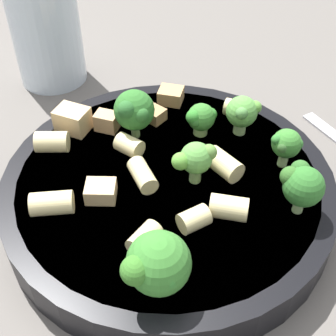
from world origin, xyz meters
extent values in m
plane|color=#5B5651|center=(0.00, 0.00, 0.00)|extent=(2.00, 2.00, 0.00)
cylinder|color=black|center=(0.00, 0.00, 0.02)|extent=(0.26, 0.26, 0.03)
cylinder|color=beige|center=(0.00, 0.00, 0.03)|extent=(0.23, 0.23, 0.01)
torus|color=black|center=(0.00, 0.00, 0.03)|extent=(0.25, 0.25, 0.00)
cylinder|color=#9EC175|center=(0.07, -0.06, 0.04)|extent=(0.01, 0.01, 0.01)
sphere|color=#387A2D|center=(0.07, -0.06, 0.05)|extent=(0.02, 0.02, 0.02)
sphere|color=#306E2C|center=(0.08, -0.06, 0.05)|extent=(0.01, 0.01, 0.01)
sphere|color=#30742D|center=(0.07, -0.05, 0.06)|extent=(0.01, 0.01, 0.01)
sphere|color=#3A692F|center=(0.07, -0.06, 0.06)|extent=(0.01, 0.01, 0.01)
cylinder|color=#9EC175|center=(0.04, -0.09, 0.04)|extent=(0.01, 0.01, 0.02)
sphere|color=#2D6B28|center=(0.04, -0.09, 0.06)|extent=(0.03, 0.03, 0.03)
sphere|color=#2F6024|center=(0.04, -0.08, 0.06)|extent=(0.01, 0.01, 0.01)
sphere|color=#2C6025|center=(0.04, -0.08, 0.06)|extent=(0.01, 0.01, 0.01)
cylinder|color=#9EC175|center=(-0.07, -0.06, 0.04)|extent=(0.01, 0.01, 0.01)
sphere|color=#387A2D|center=(-0.07, -0.06, 0.06)|extent=(0.04, 0.04, 0.04)
sphere|color=#357E30|center=(-0.08, -0.07, 0.06)|extent=(0.02, 0.02, 0.02)
sphere|color=#387627|center=(-0.09, -0.06, 0.06)|extent=(0.02, 0.02, 0.02)
cylinder|color=#93B766|center=(0.06, 0.02, 0.04)|extent=(0.01, 0.01, 0.01)
sphere|color=#387A2D|center=(0.06, 0.02, 0.05)|extent=(0.02, 0.02, 0.02)
sphere|color=#307E2A|center=(0.05, 0.02, 0.05)|extent=(0.01, 0.01, 0.01)
sphere|color=#33722B|center=(0.05, 0.02, 0.05)|extent=(0.01, 0.01, 0.01)
sphere|color=#2F7829|center=(0.06, 0.01, 0.05)|extent=(0.01, 0.01, 0.01)
cylinder|color=#84AD60|center=(0.01, -0.02, 0.04)|extent=(0.01, 0.01, 0.01)
sphere|color=#569942|center=(0.01, -0.02, 0.05)|extent=(0.02, 0.02, 0.02)
sphere|color=#5A9F38|center=(0.00, -0.01, 0.06)|extent=(0.01, 0.01, 0.01)
sphere|color=#54913B|center=(0.02, -0.01, 0.06)|extent=(0.01, 0.01, 0.01)
sphere|color=#5A873C|center=(0.02, -0.02, 0.06)|extent=(0.01, 0.01, 0.01)
cylinder|color=#9EC175|center=(0.08, -0.01, 0.04)|extent=(0.01, 0.01, 0.01)
sphere|color=#569942|center=(0.08, -0.01, 0.05)|extent=(0.03, 0.03, 0.03)
sphere|color=#548F44|center=(0.09, -0.01, 0.06)|extent=(0.01, 0.01, 0.01)
sphere|color=#508A43|center=(0.07, -0.01, 0.06)|extent=(0.01, 0.01, 0.01)
sphere|color=#5A9A3B|center=(0.09, -0.01, 0.06)|extent=(0.01, 0.01, 0.01)
cylinder|color=#93B766|center=(0.02, 0.05, 0.04)|extent=(0.01, 0.01, 0.02)
sphere|color=#2D6B28|center=(0.02, 0.05, 0.06)|extent=(0.03, 0.03, 0.03)
sphere|color=#2C6429|center=(0.02, 0.04, 0.06)|extent=(0.01, 0.01, 0.01)
sphere|color=#296029|center=(0.01, 0.05, 0.07)|extent=(0.01, 0.01, 0.01)
cylinder|color=beige|center=(0.00, 0.04, 0.04)|extent=(0.02, 0.02, 0.02)
cylinder|color=beige|center=(-0.02, 0.01, 0.04)|extent=(0.02, 0.03, 0.01)
cylinder|color=beige|center=(-0.06, -0.03, 0.04)|extent=(0.02, 0.02, 0.02)
cylinder|color=beige|center=(0.00, -0.06, 0.04)|extent=(0.03, 0.03, 0.02)
cylinder|color=beige|center=(0.03, -0.03, 0.04)|extent=(0.02, 0.03, 0.02)
cylinder|color=beige|center=(-0.04, 0.09, 0.04)|extent=(0.03, 0.03, 0.02)
cylinder|color=beige|center=(-0.02, -0.05, 0.04)|extent=(0.02, 0.02, 0.02)
cylinder|color=beige|center=(0.10, 0.01, 0.04)|extent=(0.02, 0.03, 0.02)
cylinder|color=beige|center=(-0.08, 0.04, 0.04)|extent=(0.03, 0.03, 0.02)
cube|color=tan|center=(-0.05, 0.02, 0.04)|extent=(0.03, 0.03, 0.01)
cube|color=#A87A4C|center=(0.05, 0.06, 0.04)|extent=(0.02, 0.02, 0.01)
cube|color=tan|center=(0.01, 0.08, 0.04)|extent=(0.02, 0.02, 0.02)
cube|color=tan|center=(-0.01, 0.10, 0.04)|extent=(0.03, 0.03, 0.02)
cube|color=tan|center=(0.08, 0.07, 0.04)|extent=(0.03, 0.03, 0.01)
cylinder|color=silver|center=(0.06, 0.22, 0.05)|extent=(0.07, 0.07, 0.10)
cylinder|color=silver|center=(0.06, 0.22, 0.02)|extent=(0.06, 0.06, 0.04)
camera|label=1|loc=(-0.19, -0.17, 0.28)|focal=50.00mm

